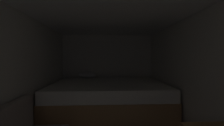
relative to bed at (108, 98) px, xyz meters
name	(u,v)px	position (x,y,z in m)	size (l,w,h in m)	color
wall_back	(107,69)	(0.00, 1.05, 0.63)	(2.77, 0.05, 2.03)	silver
wall_left	(11,81)	(-1.35, -1.43, 0.63)	(0.05, 4.90, 2.03)	silver
wall_right	(204,80)	(1.36, -1.43, 0.63)	(0.05, 4.90, 2.03)	silver
ceiling_slab	(110,6)	(0.00, -1.43, 1.67)	(2.77, 4.90, 0.05)	white
bed	(108,98)	(0.00, 0.00, 0.00)	(2.55, 1.96, 0.96)	#9E7247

